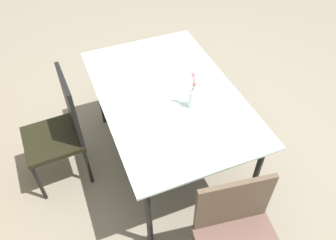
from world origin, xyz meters
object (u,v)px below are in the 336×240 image
Objects in this scene: dining_table at (168,98)px; flower_vase at (192,95)px; chair_end_left at (239,240)px; chair_far_side at (60,127)px.

flower_vase is at bearing -150.43° from dining_table.
flower_vase is (-0.18, -0.10, 0.15)m from dining_table.
chair_far_side is at bearing -49.24° from chair_end_left.
dining_table is 5.19× the size of flower_vase.
flower_vase is at bearing -116.06° from chair_far_side.
chair_far_side is (0.20, 0.80, -0.19)m from dining_table.
dining_table is 0.84m from chair_far_side.
dining_table is 1.55× the size of chair_far_side.
flower_vase reaches higher than dining_table.
chair_far_side is 3.34× the size of flower_vase.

